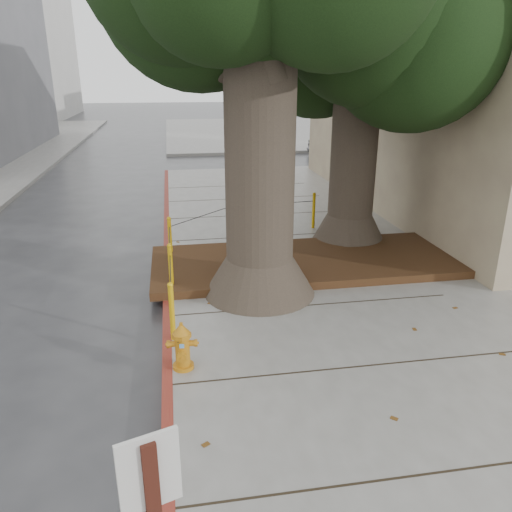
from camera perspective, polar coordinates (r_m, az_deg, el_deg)
The scene contains 11 objects.
ground at distance 7.13m, azimuth 6.75°, elevation -13.91°, with size 140.00×140.00×0.00m, color #28282B.
sidewalk_far at distance 36.68m, azimuth 2.75°, elevation 14.07°, with size 16.00×20.00×0.15m, color slate.
curb_red at distance 9.03m, azimuth -10.12°, elevation -5.76°, with size 0.14×26.00×0.16m, color maroon.
planter_bed at distance 10.59m, azimuth 5.68°, elevation -0.63°, with size 6.40×2.60×0.16m, color black.
building_side_white at distance 36.29m, azimuth 21.00°, elevation 19.79°, with size 10.00×10.00×9.00m, color silver.
building_side_grey at distance 44.57m, azimuth 24.37°, elevation 21.16°, with size 12.00×14.00×12.00m, color slate.
tree_far at distance 11.86m, azimuth 13.54°, elevation 24.73°, with size 4.50×3.80×7.17m.
bollard_ring at distance 10.59m, azimuth -4.20°, elevation 1.90°, with size 3.79×5.39×0.95m.
fire_hydrant at distance 6.95m, azimuth -8.42°, elevation -10.18°, with size 0.37×0.33×0.70m.
car_silver at distance 26.42m, azimuth 9.48°, elevation 12.46°, with size 1.27×3.17×1.08m, color #9F9FA3.
car_red at distance 27.38m, azimuth 15.12°, elevation 12.59°, with size 1.42×4.06×1.34m, color maroon.
Camera 1 is at (-1.78, -5.64, 3.98)m, focal length 35.00 mm.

